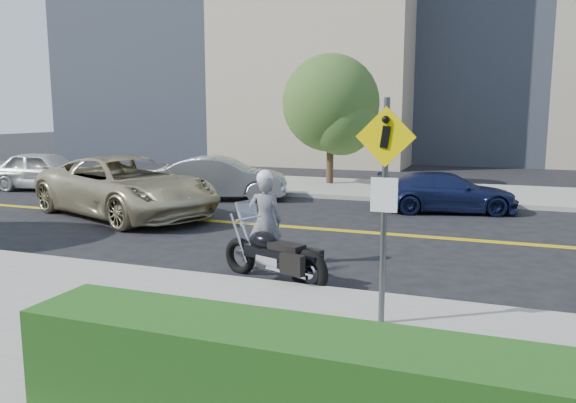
# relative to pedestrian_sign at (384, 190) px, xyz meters

# --- Properties ---
(ground_plane) EXTENTS (120.00, 120.00, 0.00)m
(ground_plane) POSITION_rel_pedestrian_sign_xyz_m (-4.20, 6.31, -1.96)
(ground_plane) COLOR black
(ground_plane) RESTS_ON ground
(sidewalk_near) EXTENTS (60.00, 5.00, 0.15)m
(sidewalk_near) POSITION_rel_pedestrian_sign_xyz_m (-4.20, -1.19, -1.89)
(sidewalk_near) COLOR #9E9B91
(sidewalk_near) RESTS_ON ground_plane
(sidewalk_far) EXTENTS (60.00, 5.00, 0.15)m
(sidewalk_far) POSITION_rel_pedestrian_sign_xyz_m (-4.20, 13.81, -1.89)
(sidewalk_far) COLOR #9E9B91
(sidewalk_far) RESTS_ON ground_plane
(pedestrian_sign) EXTENTS (0.78, 0.08, 3.00)m
(pedestrian_sign) POSITION_rel_pedestrian_sign_xyz_m (0.00, 0.00, 0.00)
(pedestrian_sign) COLOR #4C4C51
(pedestrian_sign) RESTS_ON sidewalk_near
(motorcyclist) EXTENTS (0.73, 0.57, 1.88)m
(motorcyclist) POSITION_rel_pedestrian_sign_xyz_m (-2.80, 2.64, -1.02)
(motorcyclist) COLOR #B0AFB4
(motorcyclist) RESTS_ON ground
(motorcycle) EXTENTS (2.37, 1.43, 1.38)m
(motorcycle) POSITION_rel_pedestrian_sign_xyz_m (-2.24, 1.71, -1.27)
(motorcycle) COLOR black
(motorcycle) RESTS_ON ground
(suv) EXTENTS (6.82, 4.94, 1.72)m
(suv) POSITION_rel_pedestrian_sign_xyz_m (-8.60, 6.15, -1.10)
(suv) COLOR #BCB18A
(suv) RESTS_ON ground
(parked_car_white) EXTENTS (4.60, 2.31, 1.50)m
(parked_car_white) POSITION_rel_pedestrian_sign_xyz_m (-14.86, 9.68, -1.21)
(parked_car_white) COLOR silver
(parked_car_white) RESTS_ON ground
(parked_car_silver) EXTENTS (4.72, 2.86, 1.47)m
(parked_car_silver) POSITION_rel_pedestrian_sign_xyz_m (-7.47, 9.92, -1.23)
(parked_car_silver) COLOR #919498
(parked_car_silver) RESTS_ON ground
(parked_car_blue) EXTENTS (4.39, 2.65, 1.19)m
(parked_car_blue) POSITION_rel_pedestrian_sign_xyz_m (0.01, 10.07, -1.37)
(parked_car_blue) COLOR #18214A
(parked_car_blue) RESTS_ON ground
(tree_far_a) EXTENTS (3.85, 3.85, 5.26)m
(tree_far_a) POSITION_rel_pedestrian_sign_xyz_m (-4.92, 14.46, 1.37)
(tree_far_a) COLOR #382619
(tree_far_a) RESTS_ON ground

